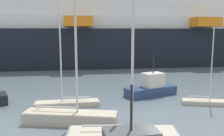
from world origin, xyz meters
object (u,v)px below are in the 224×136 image
at_px(sailboat_1, 70,116).
at_px(cruise_ship, 20,28).
at_px(sailboat_0, 206,101).
at_px(sailboat_2, 123,135).
at_px(fishing_boat_2, 151,87).
at_px(sailboat_3, 67,102).

xyz_separation_m(sailboat_1, cruise_ship, (-9.21, 32.86, 6.56)).
distance_m(sailboat_0, sailboat_1, 12.10).
distance_m(sailboat_0, sailboat_2, 10.74).
bearing_deg(fishing_boat_2, sailboat_1, -159.31).
height_order(sailboat_0, fishing_boat_2, sailboat_0).
distance_m(sailboat_0, fishing_boat_2, 5.33).
distance_m(sailboat_1, fishing_boat_2, 10.23).
height_order(sailboat_2, sailboat_3, sailboat_2).
relative_size(sailboat_1, fishing_boat_2, 1.80).
xyz_separation_m(sailboat_2, cruise_ship, (-12.16, 36.46, 6.63)).
bearing_deg(sailboat_1, sailboat_2, -34.20).
relative_size(sailboat_0, cruise_ship, 0.05).
relative_size(sailboat_3, fishing_boat_2, 1.56).
distance_m(sailboat_2, sailboat_3, 8.25).
relative_size(sailboat_0, sailboat_1, 0.68).
bearing_deg(sailboat_3, cruise_ship, -71.58).
height_order(fishing_boat_2, cruise_ship, cruise_ship).
bearing_deg(sailboat_3, sailboat_0, 173.59).
bearing_deg(fishing_boat_2, cruise_ship, 106.50).
bearing_deg(cruise_ship, fishing_boat_2, -55.06).
bearing_deg(sailboat_2, sailboat_3, 122.22).
xyz_separation_m(sailboat_0, sailboat_3, (-12.10, 1.61, 0.11)).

